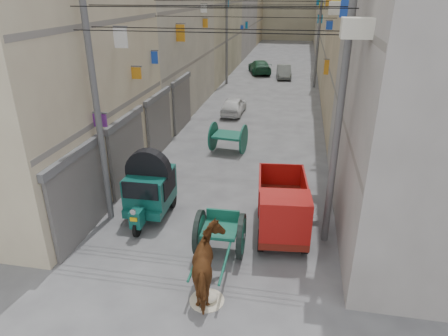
% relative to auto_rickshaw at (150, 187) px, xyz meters
% --- Properties ---
extents(shutters_left, '(0.18, 14.40, 2.88)m').
position_rel_auto_rickshaw_xyz_m(shutters_left, '(-1.64, 3.95, 0.40)').
color(shutters_left, '#4D4D52').
rests_on(shutters_left, ground).
extents(signboards, '(8.22, 40.52, 5.67)m').
position_rel_auto_rickshaw_xyz_m(signboards, '(2.26, 15.23, 2.34)').
color(signboards, yellow).
rests_on(signboards, ground).
extents(utility_poles, '(7.40, 22.20, 8.00)m').
position_rel_auto_rickshaw_xyz_m(utility_poles, '(2.27, 10.57, 2.91)').
color(utility_poles, '#535356').
rests_on(utility_poles, ground).
extents(overhead_cables, '(7.40, 22.52, 1.12)m').
position_rel_auto_rickshaw_xyz_m(overhead_cables, '(2.27, 7.97, 5.68)').
color(overhead_cables, black).
rests_on(overhead_cables, ground).
extents(auto_rickshaw, '(1.53, 2.64, 1.85)m').
position_rel_auto_rickshaw_xyz_m(auto_rickshaw, '(0.00, 0.00, 0.00)').
color(auto_rickshaw, black).
rests_on(auto_rickshaw, ground).
extents(tonga_cart, '(1.46, 2.98, 1.34)m').
position_rel_auto_rickshaw_xyz_m(tonga_cart, '(2.79, -1.76, -0.39)').
color(tonga_cart, black).
rests_on(tonga_cart, ground).
extents(mini_truck, '(1.81, 3.47, 1.88)m').
position_rel_auto_rickshaw_xyz_m(mini_truck, '(4.53, -0.58, -0.19)').
color(mini_truck, black).
rests_on(mini_truck, ground).
extents(second_cart, '(1.76, 1.59, 1.42)m').
position_rel_auto_rickshaw_xyz_m(second_cart, '(1.56, 6.39, -0.34)').
color(second_cart, '#135341').
rests_on(second_cart, ground).
extents(feed_sack, '(0.55, 0.44, 0.28)m').
position_rel_auto_rickshaw_xyz_m(feed_sack, '(2.85, -3.77, -0.95)').
color(feed_sack, beige).
rests_on(feed_sack, ground).
extents(horse, '(1.35, 2.14, 1.67)m').
position_rel_auto_rickshaw_xyz_m(horse, '(2.86, -3.43, -0.26)').
color(horse, brown).
rests_on(horse, ground).
extents(distant_car_white, '(1.35, 3.20, 1.08)m').
position_rel_auto_rickshaw_xyz_m(distant_car_white, '(0.75, 12.82, -0.55)').
color(distant_car_white, silver).
rests_on(distant_car_white, ground).
extents(distant_car_grey, '(1.51, 3.48, 1.11)m').
position_rel_auto_rickshaw_xyz_m(distant_car_grey, '(3.25, 24.90, -0.54)').
color(distant_car_grey, '#555A57').
rests_on(distant_car_grey, ground).
extents(distant_car_green, '(2.76, 4.50, 1.22)m').
position_rel_auto_rickshaw_xyz_m(distant_car_green, '(0.89, 26.71, -0.48)').
color(distant_car_green, '#1A4C30').
rests_on(distant_car_green, ground).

